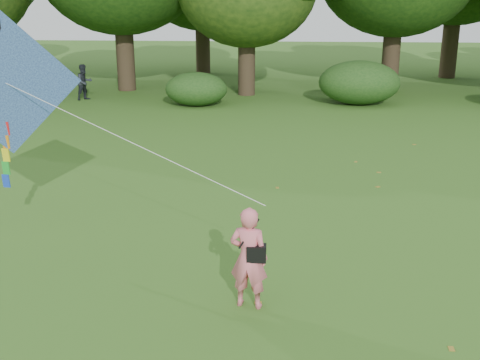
{
  "coord_description": "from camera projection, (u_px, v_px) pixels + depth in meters",
  "views": [
    {
      "loc": [
        -0.44,
        -8.4,
        4.84
      ],
      "look_at": [
        -1.12,
        2.0,
        1.5
      ],
      "focal_mm": 45.0,
      "sensor_mm": 36.0,
      "label": 1
    }
  ],
  "objects": [
    {
      "name": "fallen_leaves",
      "position": [
        375.0,
        228.0,
        12.65
      ],
      "size": [
        9.63,
        13.6,
        0.01
      ],
      "color": "olive",
      "rests_on": "ground"
    },
    {
      "name": "bystander_left",
      "position": [
        84.0,
        82.0,
        26.97
      ],
      "size": [
        0.96,
        0.98,
        1.6
      ],
      "primitive_type": "imported",
      "rotation": [
        0.0,
        0.0,
        0.89
      ],
      "color": "#21242C",
      "rests_on": "ground"
    },
    {
      "name": "man_kite_flyer",
      "position": [
        249.0,
        258.0,
        9.34
      ],
      "size": [
        0.68,
        0.51,
        1.66
      ],
      "primitive_type": "imported",
      "rotation": [
        0.0,
        0.0,
        2.94
      ],
      "color": "#E76D7B",
      "rests_on": "ground"
    },
    {
      "name": "ground",
      "position": [
        303.0,
        311.0,
        9.43
      ],
      "size": [
        100.0,
        100.0,
        0.0
      ],
      "primitive_type": "plane",
      "color": "#265114",
      "rests_on": "ground"
    },
    {
      "name": "crossbody_bag",
      "position": [
        256.0,
        252.0,
        9.27
      ],
      "size": [
        0.43,
        0.2,
        0.69
      ],
      "color": "black",
      "rests_on": "ground"
    },
    {
      "name": "flying_kite",
      "position": [
        6.0,
        85.0,
        10.99
      ],
      "size": [
        6.14,
        2.64,
        3.38
      ],
      "color": "#295FB1",
      "rests_on": "ground"
    },
    {
      "name": "shrub_band",
      "position": [
        273.0,
        85.0,
        25.94
      ],
      "size": [
        39.15,
        3.22,
        1.88
      ],
      "color": "#264919",
      "rests_on": "ground"
    }
  ]
}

